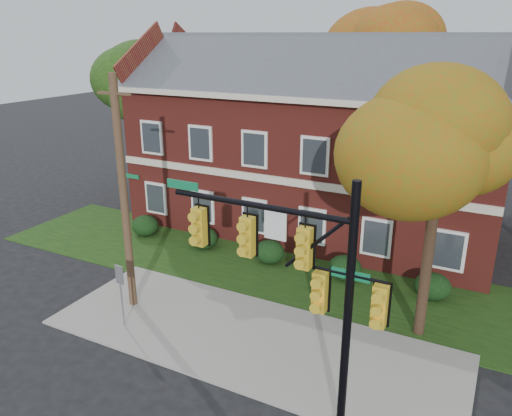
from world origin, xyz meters
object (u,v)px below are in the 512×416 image
at_px(hedge_far_left, 145,226).
at_px(tree_far_rear, 386,49).
at_px(hedge_far_right, 433,286).
at_px(sign_post, 120,286).
at_px(utility_pole, 124,196).
at_px(hedge_right, 345,268).
at_px(tree_near_right, 449,144).
at_px(tree_left_rear, 146,91).
at_px(apartment_building, 315,133).
at_px(traffic_signal, 301,275).
at_px(hedge_left, 203,238).
at_px(hedge_center, 269,252).

bearing_deg(hedge_far_left, tree_far_rear, 57.50).
distance_m(hedge_far_right, tree_far_rear, 16.51).
distance_m(hedge_far_left, hedge_far_right, 14.00).
bearing_deg(sign_post, utility_pole, 124.13).
xyz_separation_m(hedge_right, tree_near_right, (3.72, -2.83, 6.14)).
xyz_separation_m(tree_left_rear, tree_far_rear, (11.07, 8.96, 2.16)).
bearing_deg(hedge_far_left, tree_near_right, -11.27).
relative_size(tree_left_rear, sign_post, 3.72).
bearing_deg(hedge_far_left, apartment_building, 36.89).
bearing_deg(sign_post, hedge_far_right, 43.02).
height_order(traffic_signal, sign_post, traffic_signal).
bearing_deg(hedge_far_left, hedge_right, 0.00).
distance_m(hedge_far_right, tree_near_right, 6.77).
distance_m(apartment_building, utility_pole, 11.37).
xyz_separation_m(hedge_right, tree_far_rear, (-2.16, 13.09, 8.32)).
distance_m(hedge_far_right, tree_left_rear, 18.30).
bearing_deg(hedge_right, hedge_left, 180.00).
distance_m(hedge_center, tree_left_rear, 12.23).
relative_size(hedge_left, tree_near_right, 0.16).
height_order(hedge_left, tree_near_right, tree_near_right).
relative_size(hedge_right, tree_far_rear, 0.12).
xyz_separation_m(hedge_left, tree_near_right, (10.72, -2.83, 6.14)).
xyz_separation_m(apartment_building, utility_pole, (-2.97, -10.96, -0.65)).
height_order(hedge_center, tree_left_rear, tree_left_rear).
relative_size(hedge_center, traffic_signal, 0.21).
distance_m(hedge_center, hedge_right, 3.50).
height_order(hedge_far_left, hedge_center, same).
bearing_deg(tree_left_rear, hedge_center, -23.04).
bearing_deg(hedge_far_left, hedge_center, 0.00).
height_order(hedge_left, tree_left_rear, tree_left_rear).
bearing_deg(hedge_left, apartment_building, 56.33).
relative_size(traffic_signal, sign_post, 2.83).
xyz_separation_m(traffic_signal, sign_post, (-7.02, 1.14, -2.57)).
distance_m(apartment_building, tree_left_rear, 9.94).
bearing_deg(hedge_center, hedge_right, 0.00).
bearing_deg(tree_left_rear, hedge_far_left, -56.58).
bearing_deg(hedge_center, hedge_far_left, 180.00).
bearing_deg(hedge_right, traffic_signal, -81.08).
height_order(apartment_building, tree_near_right, apartment_building).
relative_size(hedge_far_left, hedge_right, 1.00).
bearing_deg(hedge_far_left, hedge_left, 0.00).
relative_size(tree_near_right, tree_far_rear, 0.74).
distance_m(apartment_building, hedge_far_left, 9.82).
distance_m(tree_far_rear, utility_pole, 19.81).
relative_size(hedge_left, traffic_signal, 0.21).
relative_size(hedge_far_left, traffic_signal, 0.21).
xyz_separation_m(tree_left_rear, utility_pole, (6.76, -9.84, -2.34)).
bearing_deg(hedge_center, utility_pole, -117.47).
relative_size(traffic_signal, utility_pole, 0.79).
bearing_deg(utility_pole, tree_far_rear, 73.96).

